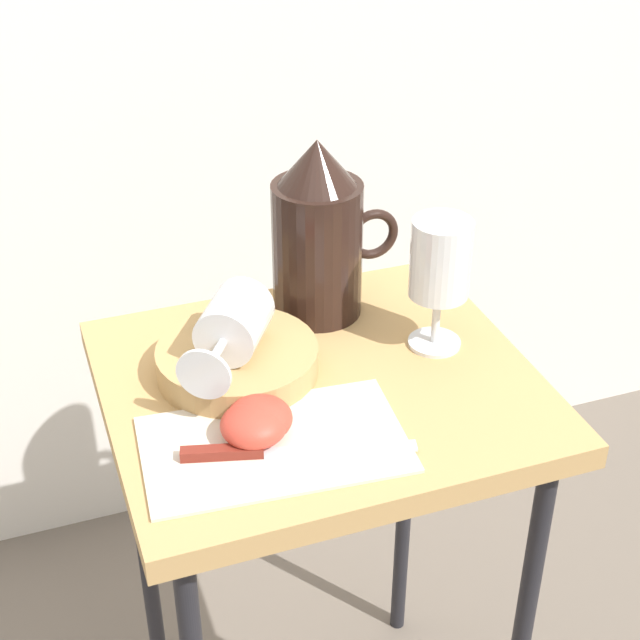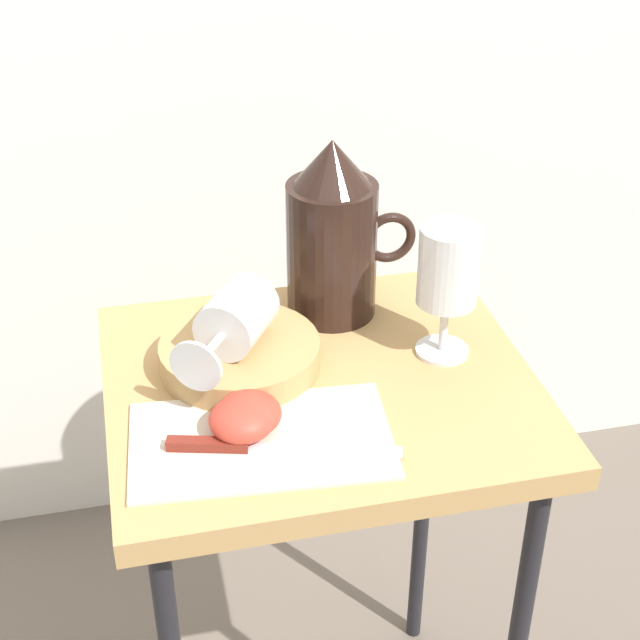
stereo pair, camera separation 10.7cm
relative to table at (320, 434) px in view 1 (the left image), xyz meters
The scene contains 9 objects.
table is the anchor object (origin of this frame).
linen_napkin 0.15m from the table, 131.46° to the right, with size 0.27×0.16×0.00m, color beige.
basket_tray 0.14m from the table, 153.30° to the left, with size 0.19×0.19×0.04m, color tan.
pitcher 0.23m from the table, 71.28° to the left, with size 0.16×0.11×0.23m.
wine_glass_upright 0.25m from the table, ahead, with size 0.07×0.07×0.17m.
wine_glass_tipped_near 0.18m from the table, 156.99° to the left, with size 0.14×0.16×0.07m.
apple_half_left 0.16m from the table, 141.21° to the right, with size 0.07×0.07×0.04m, color #CC3D2D.
apple_half_right 0.17m from the table, 140.72° to the right, with size 0.07×0.07×0.04m, color #CC3D2D.
knife 0.18m from the table, 132.20° to the right, with size 0.24×0.08×0.01m.
Camera 1 is at (-0.30, -0.85, 1.34)m, focal length 54.26 mm.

